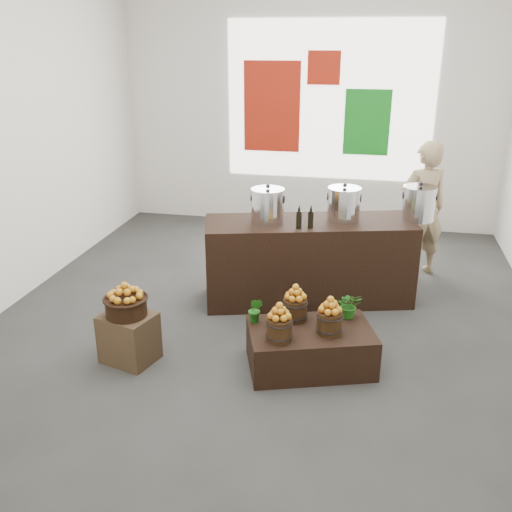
% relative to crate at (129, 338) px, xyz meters
% --- Properties ---
extents(ground, '(7.00, 7.00, 0.00)m').
position_rel_crate_xyz_m(ground, '(1.14, 1.18, -0.24)').
color(ground, '#353532').
rests_on(ground, ground).
extents(back_wall, '(6.00, 0.04, 4.00)m').
position_rel_crate_xyz_m(back_wall, '(1.14, 4.68, 1.76)').
color(back_wall, silver).
rests_on(back_wall, ground).
extents(back_opening, '(3.20, 0.02, 2.40)m').
position_rel_crate_xyz_m(back_opening, '(1.44, 4.66, 1.76)').
color(back_opening, white).
rests_on(back_opening, back_wall).
extents(deco_red_left, '(0.90, 0.04, 1.40)m').
position_rel_crate_xyz_m(deco_red_left, '(0.54, 4.65, 1.66)').
color(deco_red_left, '#A31D0C').
rests_on(deco_red_left, back_wall).
extents(deco_green_right, '(0.70, 0.04, 1.00)m').
position_rel_crate_xyz_m(deco_green_right, '(2.04, 4.65, 1.46)').
color(deco_green_right, '#127A1A').
rests_on(deco_green_right, back_wall).
extents(deco_red_upper, '(0.50, 0.04, 0.50)m').
position_rel_crate_xyz_m(deco_red_upper, '(1.34, 4.65, 2.26)').
color(deco_red_upper, '#A31D0C').
rests_on(deco_red_upper, back_wall).
extents(crate, '(0.58, 0.52, 0.48)m').
position_rel_crate_xyz_m(crate, '(0.00, 0.00, 0.00)').
color(crate, brown).
rests_on(crate, ground).
extents(wicker_basket, '(0.39, 0.39, 0.18)m').
position_rel_crate_xyz_m(wicker_basket, '(0.00, 0.00, 0.33)').
color(wicker_basket, black).
rests_on(wicker_basket, crate).
extents(apples_in_basket, '(0.30, 0.30, 0.16)m').
position_rel_crate_xyz_m(apples_in_basket, '(0.00, 0.00, 0.50)').
color(apples_in_basket, '#97040D').
rests_on(apples_in_basket, wicker_basket).
extents(display_table, '(1.32, 1.04, 0.40)m').
position_rel_crate_xyz_m(display_table, '(1.73, 0.24, -0.04)').
color(display_table, black).
rests_on(display_table, ground).
extents(apple_bucket_front_left, '(0.23, 0.23, 0.21)m').
position_rel_crate_xyz_m(apple_bucket_front_left, '(1.47, -0.01, 0.26)').
color(apple_bucket_front_left, '#32210D').
rests_on(apple_bucket_front_left, display_table).
extents(apples_in_bucket_front_left, '(0.17, 0.17, 0.15)m').
position_rel_crate_xyz_m(apples_in_bucket_front_left, '(1.47, -0.01, 0.45)').
color(apples_in_bucket_front_left, '#97040D').
rests_on(apples_in_bucket_front_left, apple_bucket_front_left).
extents(apple_bucket_front_right, '(0.23, 0.23, 0.21)m').
position_rel_crate_xyz_m(apple_bucket_front_right, '(1.90, 0.21, 0.26)').
color(apple_bucket_front_right, '#32210D').
rests_on(apple_bucket_front_right, display_table).
extents(apples_in_bucket_front_right, '(0.17, 0.17, 0.15)m').
position_rel_crate_xyz_m(apples_in_bucket_front_right, '(1.90, 0.21, 0.45)').
color(apples_in_bucket_front_right, '#97040D').
rests_on(apples_in_bucket_front_right, apple_bucket_front_right).
extents(apple_bucket_rear, '(0.23, 0.23, 0.21)m').
position_rel_crate_xyz_m(apple_bucket_rear, '(1.55, 0.41, 0.26)').
color(apple_bucket_rear, '#32210D').
rests_on(apple_bucket_rear, display_table).
extents(apples_in_bucket_rear, '(0.17, 0.17, 0.15)m').
position_rel_crate_xyz_m(apples_in_bucket_rear, '(1.55, 0.41, 0.45)').
color(apples_in_bucket_rear, '#97040D').
rests_on(apples_in_bucket_rear, apple_bucket_rear).
extents(herb_garnish_right, '(0.28, 0.26, 0.26)m').
position_rel_crate_xyz_m(herb_garnish_right, '(2.06, 0.56, 0.29)').
color(herb_garnish_right, '#195712').
rests_on(herb_garnish_right, display_table).
extents(herb_garnish_left, '(0.17, 0.15, 0.26)m').
position_rel_crate_xyz_m(herb_garnish_left, '(1.19, 0.27, 0.29)').
color(herb_garnish_left, '#195712').
rests_on(herb_garnish_left, display_table).
extents(counter, '(2.50, 1.36, 0.98)m').
position_rel_crate_xyz_m(counter, '(1.52, 1.73, 0.25)').
color(counter, black).
rests_on(counter, ground).
extents(stock_pot_left, '(0.37, 0.37, 0.37)m').
position_rel_crate_xyz_m(stock_pot_left, '(1.05, 1.60, 0.92)').
color(stock_pot_left, silver).
rests_on(stock_pot_left, counter).
extents(stock_pot_center, '(0.37, 0.37, 0.37)m').
position_rel_crate_xyz_m(stock_pot_center, '(1.89, 1.83, 0.92)').
color(stock_pot_center, silver).
rests_on(stock_pot_center, counter).
extents(stock_pot_right, '(0.37, 0.37, 0.37)m').
position_rel_crate_xyz_m(stock_pot_right, '(2.73, 2.06, 0.92)').
color(stock_pot_right, silver).
rests_on(stock_pot_right, counter).
extents(oil_cruets, '(0.18, 0.11, 0.27)m').
position_rel_crate_xyz_m(oil_cruets, '(1.59, 1.50, 0.87)').
color(oil_cruets, black).
rests_on(oil_cruets, counter).
extents(shopper, '(0.76, 0.65, 1.76)m').
position_rel_crate_xyz_m(shopper, '(2.84, 2.83, 0.64)').
color(shopper, '#9A825E').
rests_on(shopper, ground).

